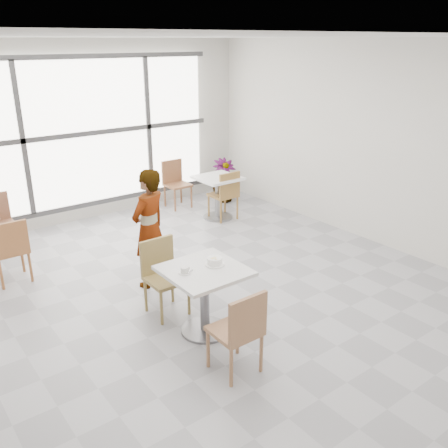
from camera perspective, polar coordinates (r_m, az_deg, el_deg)
floor at (r=6.19m, az=-1.69°, el=-7.88°), size 7.00×7.00×0.00m
ceiling at (r=5.42m, az=-2.05°, el=21.11°), size 7.00×7.00×0.00m
wall_back at (r=8.65m, az=-15.63°, el=10.31°), size 6.00×0.00×6.00m
wall_right at (r=7.71m, az=16.88°, el=8.95°), size 0.00×7.00×7.00m
window at (r=8.60m, az=-15.47°, el=10.26°), size 4.60×0.07×2.52m
main_table at (r=5.16m, az=-2.30°, el=-7.57°), size 0.80×0.80×0.75m
chair_near at (r=4.55m, az=1.92°, el=-12.11°), size 0.42×0.42×0.87m
chair_far at (r=5.61m, az=-7.25°, el=-5.52°), size 0.42×0.42×0.87m
oatmeal_bowl at (r=5.12m, az=-1.10°, el=-4.37°), size 0.21×0.21×0.09m
coffee_cup at (r=4.97m, az=-4.63°, el=-5.45°), size 0.16×0.13×0.07m
person at (r=6.13m, az=-8.75°, el=-0.55°), size 0.65×0.54×1.53m
bg_table_right at (r=8.50m, az=-0.74°, el=3.85°), size 0.70×0.70×0.75m
bg_chair_left_near at (r=6.75m, az=-23.78°, el=-2.53°), size 0.42×0.42×0.87m
bg_chair_right_near at (r=8.40m, az=0.22°, el=3.74°), size 0.42×0.42×0.87m
bg_chair_right_far at (r=9.16m, az=-5.74°, el=5.11°), size 0.42×0.42×0.87m
plant_right at (r=9.45m, az=-0.06°, el=5.15°), size 0.53×0.53×0.83m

